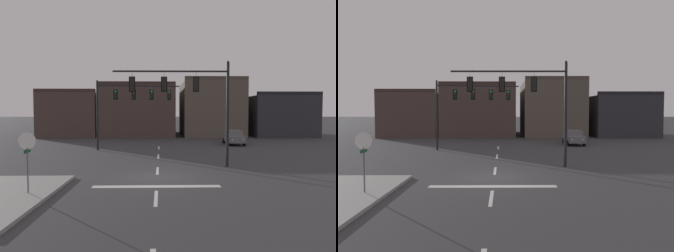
% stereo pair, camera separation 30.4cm
% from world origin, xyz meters
% --- Properties ---
extents(ground_plane, '(400.00, 400.00, 0.00)m').
position_xyz_m(ground_plane, '(0.00, 0.00, 0.00)').
color(ground_plane, '#353538').
extents(stop_bar_paint, '(6.40, 0.50, 0.01)m').
position_xyz_m(stop_bar_paint, '(0.00, -2.00, 0.00)').
color(stop_bar_paint, silver).
rests_on(stop_bar_paint, ground).
extents(lane_centreline, '(0.16, 26.40, 0.01)m').
position_xyz_m(lane_centreline, '(0.00, 2.00, 0.00)').
color(lane_centreline, silver).
rests_on(lane_centreline, ground).
extents(signal_mast_near_side, '(7.81, 0.39, 7.13)m').
position_xyz_m(signal_mast_near_side, '(2.24, 3.36, 4.89)').
color(signal_mast_near_side, black).
rests_on(signal_mast_near_side, ground).
extents(signal_mast_far_side, '(8.09, 1.18, 6.77)m').
position_xyz_m(signal_mast_far_side, '(-3.10, 12.64, 4.84)').
color(signal_mast_far_side, black).
rests_on(signal_mast_far_side, ground).
extents(stop_sign, '(0.76, 0.64, 2.83)m').
position_xyz_m(stop_sign, '(-5.65, -3.56, 2.14)').
color(stop_sign, '#56565B').
rests_on(stop_sign, ground).
extents(car_lot_nearside, '(2.01, 4.50, 1.61)m').
position_xyz_m(car_lot_nearside, '(8.46, 16.96, 0.86)').
color(car_lot_nearside, slate).
rests_on(car_lot_nearside, ground).
extents(building_row, '(40.21, 13.79, 8.66)m').
position_xyz_m(building_row, '(2.69, 30.97, 3.61)').
color(building_row, '#473833').
rests_on(building_row, ground).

